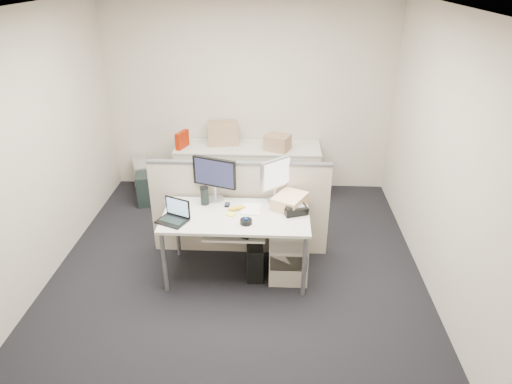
# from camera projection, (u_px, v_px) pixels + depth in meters

# --- Properties ---
(floor) EXTENTS (4.00, 4.50, 0.01)m
(floor) POSITION_uv_depth(u_px,v_px,m) (237.00, 273.00, 4.99)
(floor) COLOR black
(floor) RESTS_ON ground
(ceiling) EXTENTS (4.00, 4.50, 0.01)m
(ceiling) POSITION_uv_depth(u_px,v_px,m) (231.00, 8.00, 3.77)
(ceiling) COLOR white
(ceiling) RESTS_ON ground
(wall_back) EXTENTS (4.00, 0.02, 2.70)m
(wall_back) POSITION_uv_depth(u_px,v_px,m) (249.00, 97.00, 6.38)
(wall_back) COLOR #BBAE9F
(wall_back) RESTS_ON ground
(wall_front) EXTENTS (4.00, 0.02, 2.70)m
(wall_front) POSITION_uv_depth(u_px,v_px,m) (196.00, 325.00, 2.37)
(wall_front) COLOR #BBAE9F
(wall_front) RESTS_ON ground
(wall_left) EXTENTS (0.02, 4.50, 2.70)m
(wall_left) POSITION_uv_depth(u_px,v_px,m) (31.00, 155.00, 4.46)
(wall_left) COLOR #BBAE9F
(wall_left) RESTS_ON ground
(wall_right) EXTENTS (0.02, 4.50, 2.70)m
(wall_right) POSITION_uv_depth(u_px,v_px,m) (446.00, 163.00, 4.29)
(wall_right) COLOR #BBAE9F
(wall_right) RESTS_ON ground
(desk) EXTENTS (1.50, 0.75, 0.73)m
(desk) POSITION_uv_depth(u_px,v_px,m) (236.00, 220.00, 4.68)
(desk) COLOR silver
(desk) RESTS_ON floor
(keyboard_tray) EXTENTS (0.62, 0.32, 0.02)m
(keyboard_tray) POSITION_uv_depth(u_px,v_px,m) (235.00, 233.00, 4.54)
(keyboard_tray) COLOR silver
(keyboard_tray) RESTS_ON desk
(drawer_pedestal) EXTENTS (0.40, 0.55, 0.65)m
(drawer_pedestal) POSITION_uv_depth(u_px,v_px,m) (288.00, 247.00, 4.86)
(drawer_pedestal) COLOR #B3AA9B
(drawer_pedestal) RESTS_ON floor
(cubicle_partition) EXTENTS (2.00, 0.06, 1.10)m
(cubicle_partition) POSITION_uv_depth(u_px,v_px,m) (240.00, 209.00, 5.13)
(cubicle_partition) COLOR beige
(cubicle_partition) RESTS_ON floor
(back_counter) EXTENTS (2.00, 0.60, 0.72)m
(back_counter) POSITION_uv_depth(u_px,v_px,m) (248.00, 171.00, 6.54)
(back_counter) COLOR #B3AA9B
(back_counter) RESTS_ON floor
(monitor_main) EXTENTS (0.52, 0.34, 0.49)m
(monitor_main) POSITION_uv_depth(u_px,v_px,m) (215.00, 179.00, 4.84)
(monitor_main) COLOR black
(monitor_main) RESTS_ON desk
(monitor_small) EXTENTS (0.43, 0.41, 0.49)m
(monitor_small) POSITION_uv_depth(u_px,v_px,m) (276.00, 181.00, 4.81)
(monitor_small) COLOR #B7B7BC
(monitor_small) RESTS_ON desk
(laptop) EXTENTS (0.35, 0.31, 0.22)m
(laptop) POSITION_uv_depth(u_px,v_px,m) (171.00, 212.00, 4.48)
(laptop) COLOR black
(laptop) RESTS_ON desk
(trackball) EXTENTS (0.16, 0.16, 0.05)m
(trackball) POSITION_uv_depth(u_px,v_px,m) (246.00, 222.00, 4.49)
(trackball) COLOR black
(trackball) RESTS_ON desk
(desk_phone) EXTENTS (0.29, 0.26, 0.08)m
(desk_phone) POSITION_uv_depth(u_px,v_px,m) (295.00, 209.00, 4.68)
(desk_phone) COLOR black
(desk_phone) RESTS_ON desk
(paper_stack) EXTENTS (0.22, 0.27, 0.01)m
(paper_stack) POSITION_uv_depth(u_px,v_px,m) (251.00, 209.00, 4.75)
(paper_stack) COLOR white
(paper_stack) RESTS_ON desk
(sticky_pad) EXTENTS (0.11, 0.11, 0.01)m
(sticky_pad) POSITION_uv_depth(u_px,v_px,m) (231.00, 214.00, 4.65)
(sticky_pad) COLOR #E3E442
(sticky_pad) RESTS_ON desk
(travel_mug) EXTENTS (0.11, 0.11, 0.19)m
(travel_mug) POSITION_uv_depth(u_px,v_px,m) (205.00, 196.00, 4.82)
(travel_mug) COLOR black
(travel_mug) RESTS_ON desk
(banana) EXTENTS (0.20, 0.12, 0.04)m
(banana) POSITION_uv_depth(u_px,v_px,m) (237.00, 208.00, 4.73)
(banana) COLOR yellow
(banana) RESTS_ON desk
(cellphone) EXTENTS (0.05, 0.10, 0.01)m
(cellphone) POSITION_uv_depth(u_px,v_px,m) (227.00, 205.00, 4.84)
(cellphone) COLOR black
(cellphone) RESTS_ON desk
(manila_folders) EXTENTS (0.41, 0.44, 0.13)m
(manila_folders) POSITION_uv_depth(u_px,v_px,m) (290.00, 201.00, 4.78)
(manila_folders) COLOR #EEBD88
(manila_folders) RESTS_ON desk
(keyboard) EXTENTS (0.51, 0.35, 0.03)m
(keyboard) POSITION_uv_depth(u_px,v_px,m) (230.00, 229.00, 4.57)
(keyboard) COLOR black
(keyboard) RESTS_ON keyboard_tray
(pc_tower_desk) EXTENTS (0.20, 0.44, 0.39)m
(pc_tower_desk) POSITION_uv_depth(u_px,v_px,m) (255.00, 257.00, 4.91)
(pc_tower_desk) COLOR black
(pc_tower_desk) RESTS_ON floor
(pc_tower_spare_dark) EXTENTS (0.30, 0.50, 0.44)m
(pc_tower_spare_dark) POSITION_uv_depth(u_px,v_px,m) (144.00, 187.00, 6.40)
(pc_tower_spare_dark) COLOR black
(pc_tower_spare_dark) RESTS_ON floor
(pc_tower_spare_silver) EXTENTS (0.37, 0.53, 0.46)m
(pc_tower_spare_silver) POSITION_uv_depth(u_px,v_px,m) (142.00, 176.00, 6.69)
(pc_tower_spare_silver) COLOR #B7B7BC
(pc_tower_spare_silver) RESTS_ON floor
(cardboard_box_left) EXTENTS (0.46, 0.38, 0.31)m
(cardboard_box_left) POSITION_uv_depth(u_px,v_px,m) (222.00, 134.00, 6.42)
(cardboard_box_left) COLOR #8A664C
(cardboard_box_left) RESTS_ON back_counter
(cardboard_box_right) EXTENTS (0.39, 0.36, 0.23)m
(cardboard_box_right) POSITION_uv_depth(u_px,v_px,m) (277.00, 143.00, 6.20)
(cardboard_box_right) COLOR #8A664C
(cardboard_box_right) RESTS_ON back_counter
(red_binder) EXTENTS (0.15, 0.27, 0.25)m
(red_binder) POSITION_uv_depth(u_px,v_px,m) (182.00, 140.00, 6.27)
(red_binder) COLOR #8F1902
(red_binder) RESTS_ON back_counter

